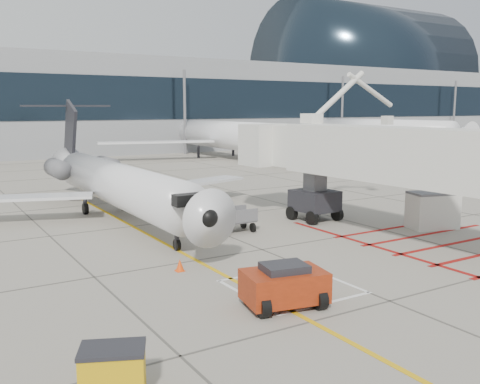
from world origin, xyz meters
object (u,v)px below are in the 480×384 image
jet_bridge (398,166)px  spill_bin (113,373)px  regional_jet (129,164)px  pushback_tug (284,284)px

jet_bridge → spill_bin: size_ratio=13.14×
regional_jet → spill_bin: size_ratio=18.66×
jet_bridge → pushback_tug: jet_bridge is taller
jet_bridge → spill_bin: jet_bridge is taller
spill_bin → pushback_tug: bearing=44.9°
pushback_tug → spill_bin: 7.25m
regional_jet → spill_bin: (-6.72, -17.38, -2.91)m
regional_jet → spill_bin: bearing=-110.9°
regional_jet → jet_bridge: size_ratio=1.42×
jet_bridge → pushback_tug: bearing=-159.7°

